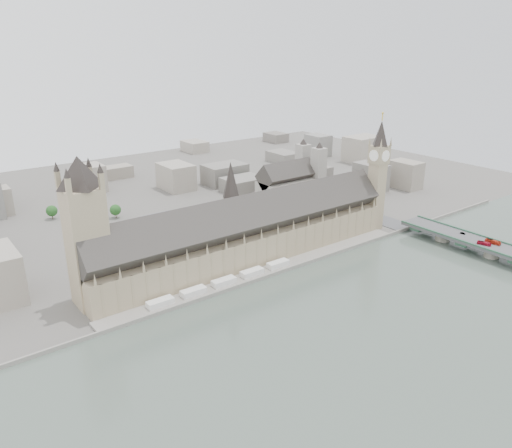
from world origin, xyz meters
TOP-DOWN VIEW (x-y plane):
  - ground at (0.00, 0.00)m, footprint 900.00×900.00m
  - river_thames at (0.00, -165.00)m, footprint 600.00×600.00m
  - embankment_wall at (0.00, -15.00)m, footprint 600.00×1.50m
  - river_terrace at (0.00, -7.50)m, footprint 270.00×15.00m
  - terrace_tents at (-40.00, -7.00)m, footprint 118.00×7.00m
  - palace_of_westminster at (0.00, 19.70)m, footprint 265.00×40.73m
  - elizabeth_tower at (138.00, 8.00)m, footprint 17.00×17.00m
  - victoria_tower at (-122.00, 26.00)m, footprint 30.00×30.00m
  - central_tower at (-10.00, 26.00)m, footprint 13.00×13.00m
  - westminster_bridge at (162.00, -87.50)m, footprint 25.00×325.00m
  - westminster_abbey at (110.92, 95.00)m, footprint 68.00×36.00m
  - city_skyline_inland at (0.00, 245.00)m, footprint 720.00×360.00m
  - park_trees at (-10.00, 60.00)m, footprint 110.00×30.00m
  - red_bus_north at (157.14, -89.72)m, footprint 5.52×10.92m
  - red_bus_south at (165.25, -92.56)m, footprint 4.25×12.46m
  - car_silver at (165.84, -65.65)m, footprint 2.26×4.51m
  - car_approach at (166.14, 60.00)m, footprint 2.15×4.58m

SIDE VIEW (x-z plane):
  - ground at x=0.00m, z-range 0.00..0.00m
  - river_thames at x=0.00m, z-range 0.00..0.00m
  - river_terrace at x=0.00m, z-range 0.00..2.00m
  - embankment_wall at x=0.00m, z-range 0.00..3.00m
  - terrace_tents at x=-40.00m, z-range 2.00..6.00m
  - westminster_bridge at x=162.00m, z-range 0.00..10.25m
  - park_trees at x=-10.00m, z-range 0.00..15.00m
  - car_approach at x=166.14m, z-range 10.25..11.54m
  - car_silver at x=165.84m, z-range 10.25..11.67m
  - red_bus_north at x=157.14m, z-range 10.25..13.22m
  - red_bus_south at x=165.25m, z-range 10.25..13.65m
  - city_skyline_inland at x=0.00m, z-range 0.00..38.00m
  - palace_of_westminster at x=0.00m, z-range -5.02..50.43m
  - westminster_abbey at x=110.92m, z-range -6.92..57.08m
  - victoria_tower at x=-122.00m, z-range 5.20..105.20m
  - central_tower at x=-10.00m, z-range 33.92..81.92m
  - elizabeth_tower at x=138.00m, z-range 4.34..111.84m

